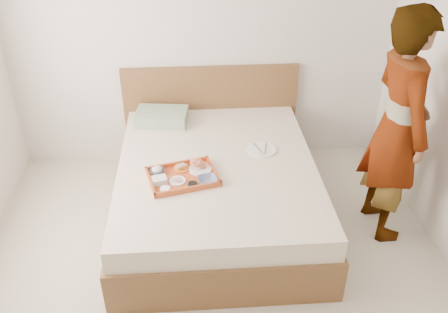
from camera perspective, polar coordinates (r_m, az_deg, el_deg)
ground at (r=3.41m, az=-1.01°, el=-17.68°), size 3.50×4.00×0.01m
wall_back at (r=4.38m, az=-2.75°, el=14.97°), size 3.50×0.01×2.60m
bed at (r=3.96m, az=-0.83°, el=-3.96°), size 1.65×2.00×0.53m
headboard at (r=4.67m, az=-1.57°, el=5.19°), size 1.65×0.06×0.95m
pillow at (r=4.40m, az=-7.43°, el=4.69°), size 0.49×0.37×0.11m
tray at (r=3.62m, az=-4.92°, el=-2.37°), size 0.58×0.48×0.05m
prawn_plate at (r=3.70m, az=-2.84°, el=-1.54°), size 0.21×0.21×0.01m
navy_bowl_big at (r=3.56m, az=-1.95°, el=-2.81°), size 0.17×0.17×0.04m
sauce_dish at (r=3.52m, az=-3.74°, el=-3.38°), size 0.09×0.09×0.03m
meat_plate at (r=3.59m, az=-5.56°, el=-2.90°), size 0.15×0.15×0.01m
bread_plate at (r=3.72m, az=-5.08°, el=-1.42°), size 0.15×0.15×0.01m
salad_bowl at (r=3.69m, az=-7.94°, el=-1.76°), size 0.14×0.14×0.03m
plastic_tub at (r=3.58m, az=-7.68°, el=-2.81°), size 0.12×0.11×0.05m
cheese_round at (r=3.50m, az=-7.00°, el=-3.89°), size 0.09×0.09×0.03m
dinner_plate at (r=3.98m, az=4.50°, el=0.83°), size 0.25×0.25×0.01m
person at (r=3.74m, az=19.90°, el=3.21°), size 0.48×0.69×1.81m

